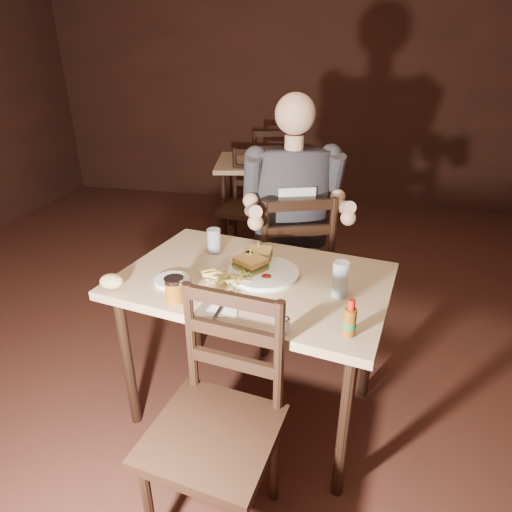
% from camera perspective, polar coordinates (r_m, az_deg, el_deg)
% --- Properties ---
extents(room_shell, '(7.00, 7.00, 7.00)m').
position_cam_1_polar(room_shell, '(1.86, -7.73, 16.54)').
color(room_shell, black).
rests_on(room_shell, ground).
extents(main_table, '(1.30, 0.99, 0.77)m').
position_cam_1_polar(main_table, '(1.96, -0.31, -4.92)').
color(main_table, tan).
rests_on(main_table, ground).
extents(bg_table, '(0.93, 0.93, 0.77)m').
position_cam_1_polar(bg_table, '(4.17, 0.50, 11.40)').
color(bg_table, tan).
rests_on(bg_table, ground).
extents(chair_far, '(0.60, 0.63, 1.00)m').
position_cam_1_polar(chair_far, '(2.62, 4.44, -1.50)').
color(chair_far, black).
rests_on(chair_far, ground).
extents(chair_near, '(0.50, 0.53, 0.94)m').
position_cam_1_polar(chair_near, '(1.63, -5.82, -22.64)').
color(chair_near, black).
rests_on(chair_near, ground).
extents(bg_chair_far, '(0.59, 0.62, 1.00)m').
position_cam_1_polar(bg_chair_far, '(4.73, 1.87, 10.81)').
color(bg_chair_far, black).
rests_on(bg_chair_far, ground).
extents(bg_chair_near, '(0.48, 0.52, 0.94)m').
position_cam_1_polar(bg_chair_near, '(3.71, -1.25, 6.29)').
color(bg_chair_near, black).
rests_on(bg_chair_near, ground).
extents(diner, '(0.69, 0.62, 0.99)m').
position_cam_1_polar(diner, '(2.39, 5.11, 8.96)').
color(diner, '#36343A').
rests_on(diner, chair_far).
extents(dinner_plate, '(0.36, 0.36, 0.02)m').
position_cam_1_polar(dinner_plate, '(1.93, 1.02, -2.40)').
color(dinner_plate, white).
rests_on(dinner_plate, main_table).
extents(sandwich_left, '(0.17, 0.16, 0.11)m').
position_cam_1_polar(sandwich_left, '(1.92, -0.75, -0.43)').
color(sandwich_left, gold).
rests_on(sandwich_left, dinner_plate).
extents(sandwich_right, '(0.13, 0.11, 0.10)m').
position_cam_1_polar(sandwich_right, '(2.01, 0.29, 0.74)').
color(sandwich_right, gold).
rests_on(sandwich_right, dinner_plate).
extents(fries_pile, '(0.28, 0.22, 0.04)m').
position_cam_1_polar(fries_pile, '(1.87, -4.50, -2.56)').
color(fries_pile, '#DEC96B').
rests_on(fries_pile, dinner_plate).
extents(ketchup_dollop, '(0.05, 0.05, 0.01)m').
position_cam_1_polar(ketchup_dollop, '(1.88, 1.40, -2.71)').
color(ketchup_dollop, maroon).
rests_on(ketchup_dollop, dinner_plate).
extents(glass_left, '(0.08, 0.08, 0.12)m').
position_cam_1_polar(glass_left, '(2.15, -5.62, 2.02)').
color(glass_left, silver).
rests_on(glass_left, main_table).
extents(glass_right, '(0.08, 0.08, 0.15)m').
position_cam_1_polar(glass_right, '(1.78, 11.15, -3.01)').
color(glass_right, silver).
rests_on(glass_right, main_table).
extents(hot_sauce, '(0.05, 0.05, 0.14)m').
position_cam_1_polar(hot_sauce, '(1.54, 12.46, -8.03)').
color(hot_sauce, brown).
rests_on(hot_sauce, main_table).
extents(salt_shaker, '(0.04, 0.04, 0.06)m').
position_cam_1_polar(salt_shaker, '(1.55, 3.94, -9.18)').
color(salt_shaker, white).
rests_on(salt_shaker, main_table).
extents(syrup_dispenser, '(0.09, 0.09, 0.10)m').
position_cam_1_polar(syrup_dispenser, '(1.75, -10.79, -4.41)').
color(syrup_dispenser, brown).
rests_on(syrup_dispenser, main_table).
extents(napkin, '(0.18, 0.17, 0.00)m').
position_cam_1_polar(napkin, '(1.71, -5.08, -6.77)').
color(napkin, white).
rests_on(napkin, main_table).
extents(knife, '(0.02, 0.23, 0.01)m').
position_cam_1_polar(knife, '(1.72, -4.31, -6.25)').
color(knife, silver).
rests_on(knife, napkin).
extents(fork, '(0.09, 0.14, 0.00)m').
position_cam_1_polar(fork, '(1.79, -3.02, -4.99)').
color(fork, silver).
rests_on(fork, napkin).
extents(side_plate, '(0.18, 0.18, 0.01)m').
position_cam_1_polar(side_plate, '(1.91, -11.14, -3.29)').
color(side_plate, white).
rests_on(side_plate, main_table).
extents(bread_roll, '(0.12, 0.10, 0.06)m').
position_cam_1_polar(bread_roll, '(1.90, -18.69, -3.20)').
color(bread_roll, tan).
rests_on(bread_roll, side_plate).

